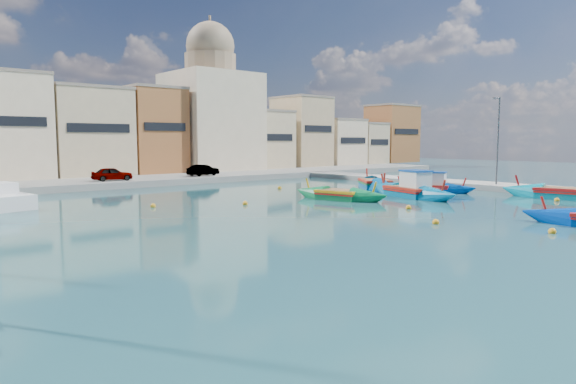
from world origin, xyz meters
name	(u,v)px	position (x,y,z in m)	size (l,w,h in m)	color
ground	(443,218)	(0.00, 0.00, 0.00)	(160.00, 160.00, 0.00)	#153441
east_quay	(572,192)	(18.00, 0.00, 0.25)	(4.00, 70.00, 0.50)	gray
north_quay	(171,179)	(0.00, 32.00, 0.30)	(80.00, 8.00, 0.60)	gray
north_townhouses	(191,135)	(6.68, 39.36, 5.00)	(83.20, 7.87, 10.19)	#CBB58D
church_block	(211,108)	(10.00, 40.00, 8.41)	(10.00, 10.00, 19.10)	beige
quay_street_lamp	(498,140)	(17.44, 6.00, 4.34)	(1.18, 0.16, 8.00)	#595B60
parked_cars	(55,176)	(-11.79, 30.50, 1.22)	(29.91, 2.32, 1.28)	#4C1919
luzzu_turquoise_cabin	(411,192)	(7.42, 7.60, 0.39)	(4.64, 10.19, 3.20)	#00699D
luzzu_blue_cabin	(431,188)	(11.61, 8.60, 0.32)	(4.66, 7.53, 2.63)	#00429F
luzzu_cyan_mid	(375,185)	(10.67, 13.85, 0.30)	(7.61, 9.01, 2.84)	#00589C
luzzu_green	(340,196)	(1.92, 9.86, 0.27)	(3.77, 8.11, 2.48)	#0B763F
luzzu_cyan_south	(562,195)	(15.00, -0.46, 0.30)	(3.88, 9.27, 2.80)	#0089A3
mooring_buoys	(364,206)	(-0.01, 5.85, 0.08)	(23.69, 25.37, 0.36)	#F8A21A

